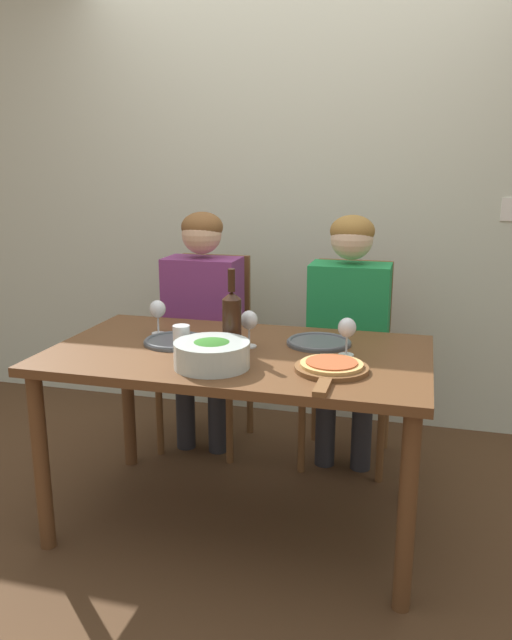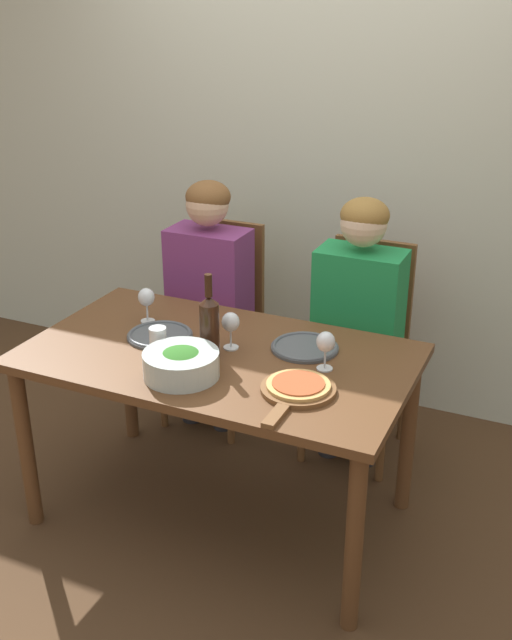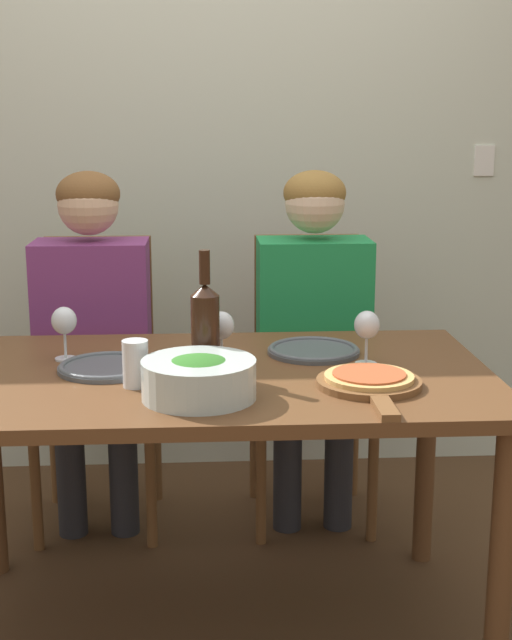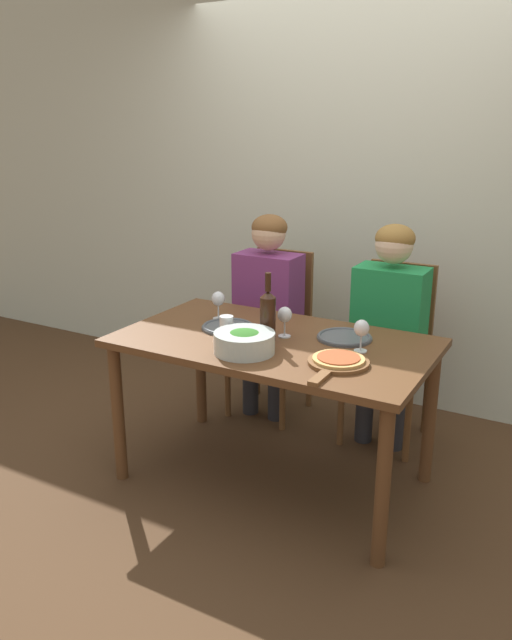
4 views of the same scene
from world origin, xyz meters
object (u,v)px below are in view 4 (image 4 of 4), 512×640
(dinner_plate_left, at_px, (228,327))
(wine_glass_left, at_px, (218,300))
(chair_right, at_px, (392,347))
(wine_bottle, at_px, (268,315))
(person_woman, at_px, (267,297))
(wine_glass_right, at_px, (361,330))
(water_tumbler, at_px, (227,328))
(pizza_on_board, at_px, (338,362))
(chair_left, at_px, (276,327))
(person_man, at_px, (389,315))
(dinner_plate_right, at_px, (344,337))
(wine_glass_centre, at_px, (285,316))
(broccoli_bowl, at_px, (244,342))

(dinner_plate_left, height_order, wine_glass_left, wine_glass_left)
(chair_right, height_order, wine_bottle, wine_bottle)
(wine_bottle, bearing_deg, person_woman, 118.56)
(wine_glass_right, bearing_deg, chair_right, 95.12)
(dinner_plate_left, distance_m, water_tumbler, 0.18)
(wine_glass_left, bearing_deg, water_tumbler, -50.80)
(chair_right, bearing_deg, water_tumbler, -121.39)
(chair_right, xyz_separation_m, pizza_on_board, (0.04, -0.94, 0.24))
(chair_left, height_order, person_woman, person_woman)
(chair_left, distance_m, wine_glass_right, 1.15)
(person_man, xyz_separation_m, dinner_plate_left, (-0.63, -0.63, 0.01))
(dinner_plate_left, distance_m, dinner_plate_right, 0.59)
(person_woman, distance_m, pizza_on_board, 1.14)
(chair_right, distance_m, dinner_plate_right, 0.65)
(wine_bottle, bearing_deg, chair_right, 65.40)
(wine_bottle, height_order, pizza_on_board, wine_bottle)
(pizza_on_board, distance_m, wine_glass_left, 0.86)
(wine_bottle, distance_m, dinner_plate_left, 0.30)
(person_man, relative_size, wine_glass_right, 8.27)
(dinner_plate_right, bearing_deg, chair_right, 84.17)
(wine_bottle, bearing_deg, wine_glass_right, 9.65)
(dinner_plate_right, bearing_deg, dinner_plate_left, -166.45)
(chair_left, xyz_separation_m, dinner_plate_right, (0.69, -0.61, 0.23))
(dinner_plate_left, distance_m, wine_glass_centre, 0.32)
(pizza_on_board, xyz_separation_m, wine_glass_centre, (-0.37, 0.22, 0.09))
(wine_bottle, bearing_deg, wine_glass_left, 155.78)
(wine_glass_right, bearing_deg, dinner_plate_right, 134.81)
(pizza_on_board, distance_m, water_tumbler, 0.59)
(person_woman, relative_size, pizza_on_board, 3.08)
(water_tumbler, bearing_deg, person_man, 54.96)
(wine_bottle, distance_m, dinner_plate_right, 0.39)
(chair_left, relative_size, chair_right, 1.00)
(dinner_plate_right, bearing_deg, chair_left, 138.51)
(chair_left, height_order, dinner_plate_left, chair_left)
(chair_left, height_order, wine_bottle, wine_bottle)
(chair_left, bearing_deg, person_woman, -90.00)
(pizza_on_board, relative_size, water_tumbler, 3.41)
(person_man, xyz_separation_m, wine_glass_right, (0.07, -0.62, 0.11))
(chair_left, height_order, water_tumbler, chair_left)
(broccoli_bowl, bearing_deg, wine_glass_centre, 77.72)
(person_woman, bearing_deg, pizza_on_board, -46.33)
(person_woman, bearing_deg, wine_glass_right, -37.25)
(broccoli_bowl, bearing_deg, dinner_plate_right, 50.27)
(person_woman, xyz_separation_m, pizza_on_board, (0.79, -0.82, 0.02))
(broccoli_bowl, relative_size, wine_glass_centre, 1.84)
(pizza_on_board, bearing_deg, wine_glass_right, 82.27)
(dinner_plate_left, height_order, pizza_on_board, pizza_on_board)
(wine_bottle, bearing_deg, dinner_plate_left, 166.10)
(chair_right, relative_size, person_woman, 0.81)
(person_woman, distance_m, person_man, 0.75)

